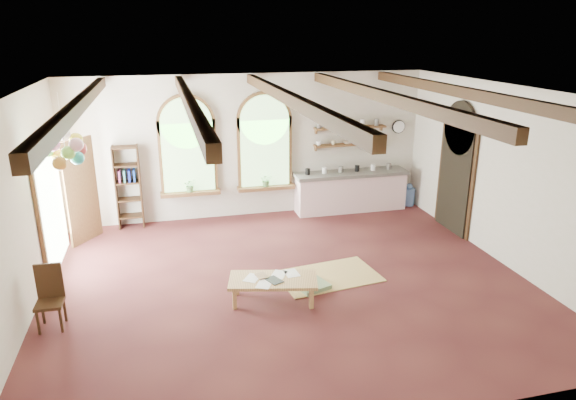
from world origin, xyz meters
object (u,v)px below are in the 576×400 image
object	(u,v)px
side_chair	(51,310)
balloon_cluster	(64,148)
kitchen_counter	(350,191)
coffee_table	(273,281)

from	to	relation	value
side_chair	balloon_cluster	distance (m)	2.47
kitchen_counter	side_chair	size ratio (longest dim) A/B	2.86
coffee_table	balloon_cluster	size ratio (longest dim) A/B	1.30
coffee_table	side_chair	xyz separation A→B (m)	(-3.25, 0.05, -0.08)
side_chair	coffee_table	bearing A→B (deg)	-0.80
kitchen_counter	side_chair	bearing A→B (deg)	-147.85
kitchen_counter	balloon_cluster	size ratio (longest dim) A/B	2.35
balloon_cluster	coffee_table	bearing A→B (deg)	-24.77
side_chair	balloon_cluster	world-z (taller)	balloon_cluster
coffee_table	side_chair	world-z (taller)	side_chair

